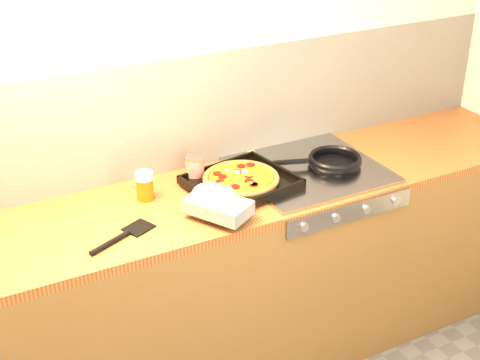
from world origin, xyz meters
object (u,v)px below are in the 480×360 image
frying_pan (334,161)px  tomato_can (195,168)px  juice_glass (145,185)px  pizza_on_tray (234,186)px

frying_pan → tomato_can: (-0.58, 0.18, 0.02)m
frying_pan → tomato_can: 0.61m
juice_glass → tomato_can: bearing=12.6°
pizza_on_tray → frying_pan: size_ratio=1.32×
juice_glass → pizza_on_tray: bearing=-23.3°
tomato_can → juice_glass: bearing=-167.4°
pizza_on_tray → juice_glass: 0.35m
pizza_on_tray → frying_pan: bearing=2.1°
pizza_on_tray → frying_pan: 0.50m
pizza_on_tray → tomato_can: tomato_can is taller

